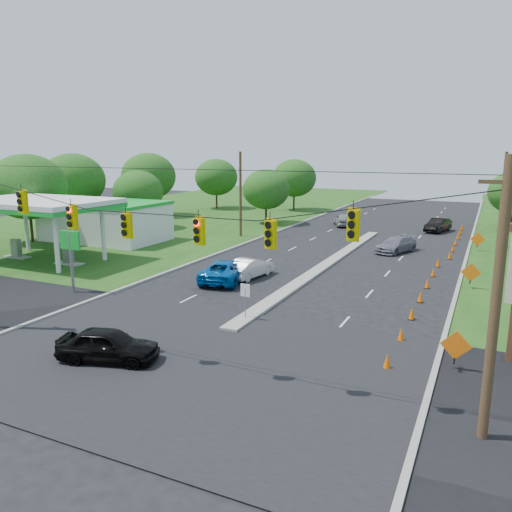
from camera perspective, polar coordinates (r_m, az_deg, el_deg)
The scene contains 40 objects.
ground at distance 22.67m, azimuth -8.14°, elevation -11.82°, with size 160.00×160.00×0.00m, color black.
grass_left at distance 56.55m, azimuth -22.62°, elevation 1.79°, with size 40.00×160.00×0.06m, color #1E4714.
cross_street at distance 22.67m, azimuth -8.14°, elevation -11.82°, with size 160.00×14.00×0.02m, color black.
curb_left at distance 52.76m, azimuth 0.57°, elevation 2.04°, with size 0.25×110.00×0.16m, color gray.
curb_right at distance 48.11m, azimuth 22.99°, elevation 0.11°, with size 0.25×110.00×0.16m, color gray.
median at distance 40.96m, azimuth 8.17°, elevation -0.98°, with size 1.00×34.00×0.18m, color gray.
median_sign at distance 27.05m, azimuth -1.24°, elevation -4.42°, with size 0.55×0.06×2.05m.
signal_span at distance 20.39m, azimuth -10.21°, elevation 0.10°, with size 25.60×0.32×9.00m.
utility_pole_far_left at distance 53.21m, azimuth -1.79°, elevation 7.01°, with size 0.28×0.28×9.00m, color #422D1C.
utility_pole_far_right at distance 52.43m, azimuth 26.28°, elevation 5.71°, with size 0.28×0.28×9.00m, color #422D1C.
gas_station at distance 51.84m, azimuth -17.89°, elevation 4.17°, with size 18.40×19.70×5.20m.
cone_0 at distance 22.29m, azimuth 14.75°, elevation -11.55°, with size 0.32×0.32×0.70m, color #FC5E00.
cone_1 at distance 25.51m, azimuth 16.24°, elevation -8.58°, with size 0.32×0.32×0.70m, color #FC5E00.
cone_2 at distance 28.79m, azimuth 17.37°, elevation -6.28°, with size 0.32×0.32×0.70m, color #FC5E00.
cone_3 at distance 32.12m, azimuth 18.27°, elevation -4.45°, with size 0.32×0.32×0.70m, color #FC5E00.
cone_4 at distance 35.48m, azimuth 18.99°, elevation -2.97°, with size 0.32×0.32×0.70m, color #FC5E00.
cone_5 at distance 38.87m, azimuth 19.59°, elevation -1.74°, with size 0.32×0.32×0.70m, color #FC5E00.
cone_6 at distance 42.27m, azimuth 20.09°, elevation -0.71°, with size 0.32×0.32×0.70m, color #FC5E00.
cone_7 at distance 45.65m, azimuth 21.26°, elevation 0.10°, with size 0.32×0.32×0.70m, color #FC5E00.
cone_8 at distance 49.08m, azimuth 21.58°, elevation 0.86°, with size 0.32×0.32×0.70m, color #FC5E00.
cone_9 at distance 52.53m, azimuth 21.85°, elevation 1.52°, with size 0.32×0.32×0.70m, color #FC5E00.
cone_10 at distance 55.98m, azimuth 22.09°, elevation 2.10°, with size 0.32×0.32×0.70m, color #FC5E00.
cone_11 at distance 59.43m, azimuth 22.30°, elevation 2.61°, with size 0.32×0.32×0.70m, color #FC5E00.
cone_12 at distance 62.89m, azimuth 22.49°, elevation 3.06°, with size 0.32×0.32×0.70m, color #FC5E00.
work_sign_0 at distance 22.69m, azimuth 21.86°, elevation -9.59°, with size 1.27×0.58×1.37m.
work_sign_1 at distance 36.13m, azimuth 23.34°, elevation -1.83°, with size 1.27×0.58×1.37m.
work_sign_2 at distance 49.87m, azimuth 24.00°, elevation 1.69°, with size 1.27×0.58×1.37m.
tree_1 at distance 54.62m, azimuth -24.64°, elevation 7.20°, with size 7.56×7.56×8.82m.
tree_2 at distance 60.55m, azimuth -13.34°, elevation 7.14°, with size 5.88×5.88×6.86m.
tree_3 at distance 72.02m, azimuth -12.18°, elevation 8.91°, with size 7.56×7.56×8.82m.
tree_4 at distance 79.85m, azimuth -4.57°, elevation 8.96°, with size 6.72×6.72×7.84m.
tree_5 at distance 62.86m, azimuth 1.16°, elevation 7.63°, with size 5.88×5.88×6.86m.
tree_6 at distance 77.42m, azimuth 4.39°, elevation 8.87°, with size 6.72×6.72×7.84m.
tree_14 at distance 64.31m, azimuth -20.16°, elevation 8.11°, with size 7.56×7.56×8.82m.
black_sedan at distance 23.06m, azimuth -16.54°, elevation -9.75°, with size 1.79×4.44×1.51m, color black.
white_sedan at distance 36.33m, azimuth -0.69°, elevation -1.35°, with size 1.54×4.42×1.45m, color silver.
blue_pickup at distance 35.38m, azimuth -3.42°, elevation -1.64°, with size 2.60×5.63×1.57m, color #0258AD.
silver_car_far at distance 47.12m, azimuth 15.72°, elevation 1.26°, with size 1.98×4.88×1.41m, color slate.
silver_car_oncoming at distance 62.18m, azimuth 9.88°, elevation 4.11°, with size 1.84×4.57×1.56m, color gray.
dark_car_receding at distance 60.55m, azimuth 20.09°, elevation 3.35°, with size 1.65×4.72×1.56m, color black.
Camera 1 is at (11.60, -17.22, 9.10)m, focal length 35.00 mm.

